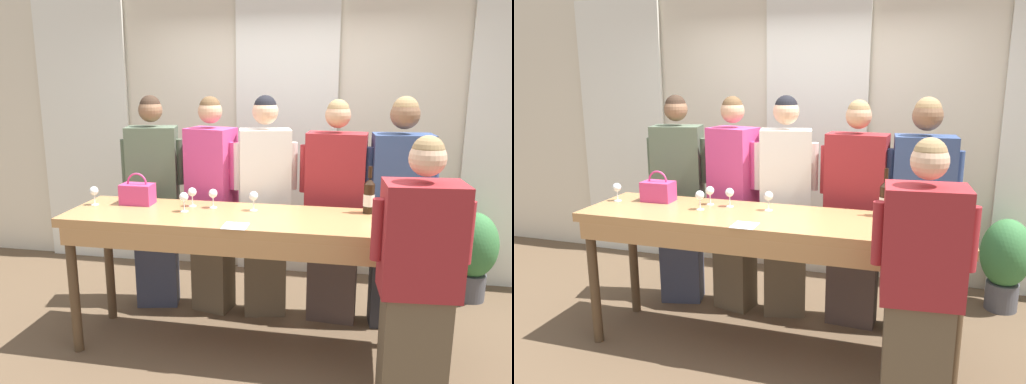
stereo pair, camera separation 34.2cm
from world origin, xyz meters
TOP-DOWN VIEW (x-y plane):
  - ground_plane at (0.00, 0.00)m, footprint 18.00×18.00m
  - wall_back at (0.00, 1.61)m, footprint 12.00×0.06m
  - curtain_panel_left at (-2.10, 1.55)m, footprint 0.97×0.03m
  - curtain_panel_center at (0.00, 1.55)m, footprint 0.97×0.03m
  - tasting_bar at (0.00, -0.02)m, footprint 2.63×0.67m
  - wine_bottle at (0.76, 0.22)m, footprint 0.08×0.08m
  - handbag at (-0.91, 0.15)m, footprint 0.24×0.15m
  - wine_glass_front_left at (-0.49, 0.16)m, footprint 0.06×0.06m
  - wine_glass_front_mid at (-1.21, 0.06)m, footprint 0.06×0.06m
  - wine_glass_front_right at (-0.50, 0.01)m, footprint 0.06×0.06m
  - wine_glass_center_left at (-0.03, 0.13)m, footprint 0.06×0.06m
  - wine_glass_center_mid at (0.90, -0.16)m, footprint 0.06×0.06m
  - wine_glass_center_right at (-0.33, 0.15)m, footprint 0.06×0.06m
  - napkin at (-0.07, -0.27)m, footprint 0.16×0.16m
  - guest_olive_jacket at (-0.97, 0.59)m, footprint 0.51×0.34m
  - guest_pink_top at (-0.47, 0.59)m, footprint 0.47×0.34m
  - guest_cream_sweater at (-0.03, 0.59)m, footprint 0.51×0.31m
  - guest_striped_shirt at (0.52, 0.59)m, footprint 0.56×0.26m
  - guest_navy_coat at (1.00, 0.59)m, footprint 0.55×0.29m
  - host_pouring at (1.02, -0.56)m, footprint 0.53×0.31m
  - potted_plant at (1.70, 1.19)m, footprint 0.41×0.41m

SIDE VIEW (x-z plane):
  - ground_plane at x=0.00m, z-range 0.00..0.00m
  - potted_plant at x=1.70m, z-range 0.05..0.84m
  - host_pouring at x=1.02m, z-range 0.00..1.64m
  - guest_striped_shirt at x=0.52m, z-range 0.01..1.78m
  - tasting_bar at x=0.00m, z-range 0.40..1.40m
  - guest_olive_jacket at x=-0.97m, z-range 0.02..1.80m
  - guest_pink_top at x=-0.47m, z-range 0.02..1.80m
  - guest_navy_coat at x=1.00m, z-range 0.02..1.82m
  - guest_cream_sweater at x=-0.03m, z-range 0.03..1.82m
  - napkin at x=-0.07m, z-range 1.01..1.01m
  - handbag at x=-0.91m, z-range 0.97..1.20m
  - wine_glass_center_left at x=-0.03m, z-range 1.04..1.18m
  - wine_glass_front_left at x=-0.49m, z-range 1.04..1.18m
  - wine_glass_front_mid at x=-1.21m, z-range 1.04..1.18m
  - wine_glass_front_right at x=-0.50m, z-range 1.04..1.18m
  - wine_glass_center_mid at x=0.90m, z-range 1.04..1.18m
  - wine_glass_center_right at x=-0.33m, z-range 1.04..1.18m
  - wine_bottle at x=0.76m, z-range 0.96..1.29m
  - curtain_panel_left at x=-2.10m, z-range 0.00..2.69m
  - curtain_panel_center at x=0.00m, z-range 0.00..2.69m
  - wall_back at x=0.00m, z-range 0.00..2.80m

